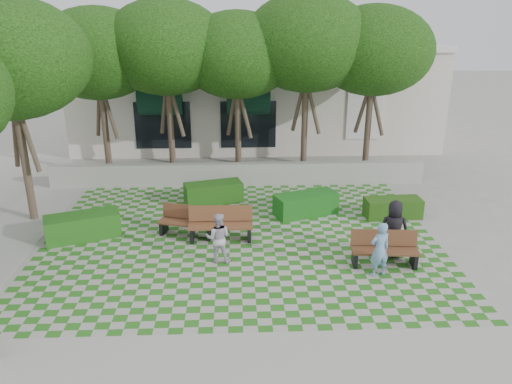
{
  "coord_description": "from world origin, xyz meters",
  "views": [
    {
      "loc": [
        -0.11,
        -12.94,
        6.71
      ],
      "look_at": [
        0.5,
        1.5,
        1.4
      ],
      "focal_mm": 35.0,
      "sensor_mm": 36.0,
      "label": 1
    }
  ],
  "objects_px": {
    "person_blue": "(380,249)",
    "hedge_west": "(83,226)",
    "bench_east": "(384,249)",
    "person_dark": "(394,229)",
    "bench_west": "(187,222)",
    "bench_mid": "(221,224)",
    "hedge_midleft": "(214,192)",
    "hedge_midright": "(306,204)",
    "hedge_east": "(393,208)",
    "person_white": "(218,238)"
  },
  "relations": [
    {
      "from": "bench_west",
      "to": "person_dark",
      "type": "height_order",
      "value": "person_dark"
    },
    {
      "from": "hedge_midleft",
      "to": "person_white",
      "type": "height_order",
      "value": "person_white"
    },
    {
      "from": "bench_west",
      "to": "bench_east",
      "type": "bearing_deg",
      "value": -4.17
    },
    {
      "from": "bench_mid",
      "to": "hedge_midright",
      "type": "bearing_deg",
      "value": 33.27
    },
    {
      "from": "bench_east",
      "to": "hedge_midleft",
      "type": "xyz_separation_m",
      "value": [
        -4.92,
        5.04,
        -0.1
      ]
    },
    {
      "from": "hedge_west",
      "to": "hedge_midleft",
      "type": "bearing_deg",
      "value": 36.71
    },
    {
      "from": "hedge_midleft",
      "to": "person_white",
      "type": "distance_m",
      "value": 4.68
    },
    {
      "from": "bench_west",
      "to": "person_white",
      "type": "height_order",
      "value": "person_white"
    },
    {
      "from": "hedge_west",
      "to": "person_blue",
      "type": "xyz_separation_m",
      "value": [
        8.53,
        -2.71,
        0.38
      ]
    },
    {
      "from": "bench_east",
      "to": "hedge_west",
      "type": "height_order",
      "value": "bench_east"
    },
    {
      "from": "bench_west",
      "to": "hedge_west",
      "type": "relative_size",
      "value": 0.85
    },
    {
      "from": "hedge_west",
      "to": "person_blue",
      "type": "distance_m",
      "value": 8.95
    },
    {
      "from": "hedge_west",
      "to": "person_white",
      "type": "relative_size",
      "value": 1.51
    },
    {
      "from": "hedge_east",
      "to": "person_dark",
      "type": "height_order",
      "value": "person_dark"
    },
    {
      "from": "bench_mid",
      "to": "bench_east",
      "type": "bearing_deg",
      "value": -21.32
    },
    {
      "from": "bench_mid",
      "to": "hedge_midleft",
      "type": "height_order",
      "value": "bench_mid"
    },
    {
      "from": "hedge_midright",
      "to": "person_dark",
      "type": "height_order",
      "value": "person_dark"
    },
    {
      "from": "bench_mid",
      "to": "person_white",
      "type": "distance_m",
      "value": 1.46
    },
    {
      "from": "bench_west",
      "to": "hedge_midright",
      "type": "height_order",
      "value": "bench_west"
    },
    {
      "from": "person_blue",
      "to": "hedge_west",
      "type": "bearing_deg",
      "value": -33.77
    },
    {
      "from": "hedge_east",
      "to": "person_blue",
      "type": "relative_size",
      "value": 1.24
    },
    {
      "from": "hedge_midright",
      "to": "person_dark",
      "type": "distance_m",
      "value": 3.83
    },
    {
      "from": "bench_mid",
      "to": "hedge_midleft",
      "type": "distance_m",
      "value": 3.24
    },
    {
      "from": "bench_mid",
      "to": "hedge_east",
      "type": "height_order",
      "value": "bench_mid"
    },
    {
      "from": "bench_west",
      "to": "person_white",
      "type": "xyz_separation_m",
      "value": [
        1.02,
        -1.8,
        0.28
      ]
    },
    {
      "from": "person_blue",
      "to": "person_white",
      "type": "distance_m",
      "value": 4.39
    },
    {
      "from": "hedge_west",
      "to": "bench_east",
      "type": "bearing_deg",
      "value": -13.4
    },
    {
      "from": "person_blue",
      "to": "hedge_east",
      "type": "bearing_deg",
      "value": -128.1
    },
    {
      "from": "bench_east",
      "to": "person_blue",
      "type": "height_order",
      "value": "person_blue"
    },
    {
      "from": "bench_mid",
      "to": "person_dark",
      "type": "xyz_separation_m",
      "value": [
        4.95,
        -1.32,
        0.35
      ]
    },
    {
      "from": "hedge_east",
      "to": "person_blue",
      "type": "bearing_deg",
      "value": -111.95
    },
    {
      "from": "bench_east",
      "to": "hedge_midleft",
      "type": "distance_m",
      "value": 7.04
    },
    {
      "from": "hedge_midright",
      "to": "bench_east",
      "type": "bearing_deg",
      "value": -65.5
    },
    {
      "from": "hedge_midright",
      "to": "hedge_midleft",
      "type": "bearing_deg",
      "value": 157.32
    },
    {
      "from": "hedge_east",
      "to": "person_blue",
      "type": "xyz_separation_m",
      "value": [
        -1.59,
        -3.94,
        0.44
      ]
    },
    {
      "from": "bench_east",
      "to": "person_dark",
      "type": "xyz_separation_m",
      "value": [
        0.38,
        0.5,
        0.38
      ]
    },
    {
      "from": "bench_mid",
      "to": "person_dark",
      "type": "distance_m",
      "value": 5.14
    },
    {
      "from": "hedge_east",
      "to": "person_white",
      "type": "xyz_separation_m",
      "value": [
        -5.87,
        -2.96,
        0.4
      ]
    },
    {
      "from": "person_white",
      "to": "hedge_midright",
      "type": "bearing_deg",
      "value": -126.4
    },
    {
      "from": "hedge_east",
      "to": "hedge_midright",
      "type": "xyz_separation_m",
      "value": [
        -2.94,
        0.35,
        0.04
      ]
    },
    {
      "from": "person_blue",
      "to": "hedge_midleft",
      "type": "bearing_deg",
      "value": -67.01
    },
    {
      "from": "bench_west",
      "to": "hedge_west",
      "type": "xyz_separation_m",
      "value": [
        -3.23,
        -0.07,
        -0.06
      ]
    },
    {
      "from": "bench_west",
      "to": "hedge_midleft",
      "type": "distance_m",
      "value": 2.95
    },
    {
      "from": "bench_mid",
      "to": "bench_west",
      "type": "bearing_deg",
      "value": 161.45
    },
    {
      "from": "hedge_west",
      "to": "hedge_midright",
      "type": "bearing_deg",
      "value": 12.45
    },
    {
      "from": "person_blue",
      "to": "person_white",
      "type": "bearing_deg",
      "value": -29.08
    },
    {
      "from": "hedge_east",
      "to": "person_dark",
      "type": "xyz_separation_m",
      "value": [
        -0.88,
        -2.84,
        0.51
      ]
    },
    {
      "from": "hedge_east",
      "to": "hedge_midleft",
      "type": "distance_m",
      "value": 6.41
    },
    {
      "from": "bench_east",
      "to": "bench_west",
      "type": "distance_m",
      "value": 6.03
    },
    {
      "from": "bench_mid",
      "to": "hedge_midleft",
      "type": "xyz_separation_m",
      "value": [
        -0.34,
        3.22,
        -0.13
      ]
    }
  ]
}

